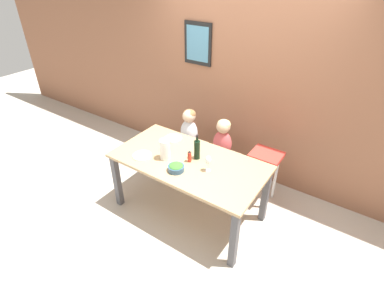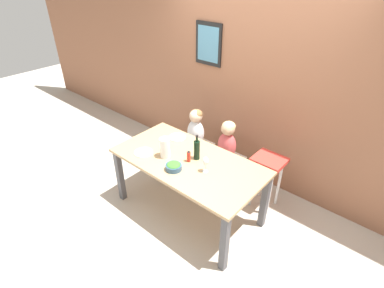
{
  "view_description": "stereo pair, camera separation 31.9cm",
  "coord_description": "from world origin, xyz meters",
  "views": [
    {
      "loc": [
        1.59,
        -2.26,
        2.71
      ],
      "look_at": [
        0.0,
        0.07,
        0.95
      ],
      "focal_mm": 28.0,
      "sensor_mm": 36.0,
      "label": 1
    },
    {
      "loc": [
        1.84,
        -2.06,
        2.71
      ],
      "look_at": [
        0.0,
        0.07,
        0.95
      ],
      "focal_mm": 28.0,
      "sensor_mm": 36.0,
      "label": 2
    }
  ],
  "objects": [
    {
      "name": "person_child_left",
      "position": [
        -0.49,
        0.72,
        0.73
      ],
      "size": [
        0.25,
        0.2,
        0.53
      ],
      "color": "silver",
      "rests_on": "chair_far_left"
    },
    {
      "name": "chair_right_highchair",
      "position": [
        0.65,
        0.71,
        0.56
      ],
      "size": [
        0.37,
        0.32,
        0.71
      ],
      "color": "silver",
      "rests_on": "ground_plane"
    },
    {
      "name": "wine_bottle",
      "position": [
        0.06,
        0.08,
        0.9
      ],
      "size": [
        0.07,
        0.07,
        0.3
      ],
      "color": "black",
      "rests_on": "dining_table"
    },
    {
      "name": "wall_back",
      "position": [
        -0.0,
        1.18,
        1.35
      ],
      "size": [
        10.0,
        0.09,
        2.7
      ],
      "color": "#8E5B42",
      "rests_on": "ground_plane"
    },
    {
      "name": "person_child_center",
      "position": [
        0.04,
        0.72,
        0.73
      ],
      "size": [
        0.25,
        0.2,
        0.53
      ],
      "color": "#C64C4C",
      "rests_on": "chair_far_center"
    },
    {
      "name": "dinner_plate_front_left",
      "position": [
        -0.49,
        -0.23,
        0.78
      ],
      "size": [
        0.22,
        0.22,
        0.01
      ],
      "color": "silver",
      "rests_on": "dining_table"
    },
    {
      "name": "dinner_plate_back_left",
      "position": [
        -0.43,
        0.28,
        0.78
      ],
      "size": [
        0.22,
        0.22,
        0.01
      ],
      "color": "silver",
      "rests_on": "dining_table"
    },
    {
      "name": "ground_plane",
      "position": [
        0.0,
        0.0,
        0.0
      ],
      "size": [
        14.0,
        14.0,
        0.0
      ],
      "primitive_type": "plane",
      "color": "#BCB2A3"
    },
    {
      "name": "condiment_bottle_hot_sauce",
      "position": [
        0.02,
        -0.01,
        0.84
      ],
      "size": [
        0.04,
        0.04,
        0.14
      ],
      "color": "red",
      "rests_on": "dining_table"
    },
    {
      "name": "salad_bowl_large",
      "position": [
        -0.0,
        -0.23,
        0.81
      ],
      "size": [
        0.18,
        0.18,
        0.08
      ],
      "color": "#335675",
      "rests_on": "dining_table"
    },
    {
      "name": "wine_glass_near",
      "position": [
        0.28,
        -0.04,
        0.9
      ],
      "size": [
        0.07,
        0.07,
        0.18
      ],
      "color": "white",
      "rests_on": "dining_table"
    },
    {
      "name": "chair_far_center",
      "position": [
        0.04,
        0.71,
        0.39
      ],
      "size": [
        0.43,
        0.37,
        0.46
      ],
      "color": "silver",
      "rests_on": "ground_plane"
    },
    {
      "name": "dining_table",
      "position": [
        0.0,
        0.0,
        0.68
      ],
      "size": [
        1.74,
        0.9,
        0.77
      ],
      "color": "tan",
      "rests_on": "ground_plane"
    },
    {
      "name": "paper_towel_roll",
      "position": [
        -0.24,
        -0.12,
        0.89
      ],
      "size": [
        0.12,
        0.12,
        0.24
      ],
      "color": "white",
      "rests_on": "dining_table"
    },
    {
      "name": "chair_far_left",
      "position": [
        -0.49,
        0.71,
        0.39
      ],
      "size": [
        0.43,
        0.37,
        0.46
      ],
      "color": "silver",
      "rests_on": "ground_plane"
    }
  ]
}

